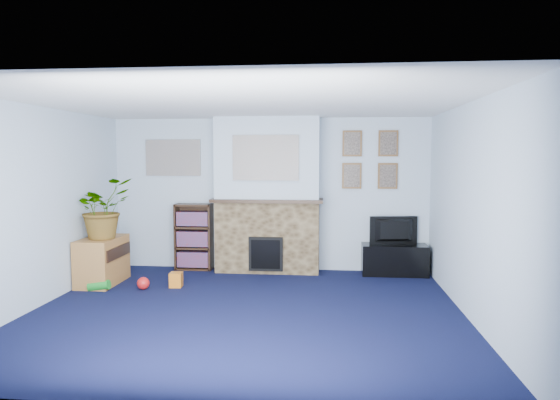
# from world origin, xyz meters

# --- Properties ---
(floor) EXTENTS (5.00, 4.50, 0.01)m
(floor) POSITION_xyz_m (0.00, 0.00, 0.00)
(floor) COLOR black
(floor) RESTS_ON ground
(ceiling) EXTENTS (5.00, 4.50, 0.01)m
(ceiling) POSITION_xyz_m (0.00, 0.00, 2.40)
(ceiling) COLOR white
(ceiling) RESTS_ON wall_back
(wall_back) EXTENTS (5.00, 0.04, 2.40)m
(wall_back) POSITION_xyz_m (0.00, 2.25, 1.20)
(wall_back) COLOR #ACBDD0
(wall_back) RESTS_ON ground
(wall_front) EXTENTS (5.00, 0.04, 2.40)m
(wall_front) POSITION_xyz_m (0.00, -2.25, 1.20)
(wall_front) COLOR #ACBDD0
(wall_front) RESTS_ON ground
(wall_left) EXTENTS (0.04, 4.50, 2.40)m
(wall_left) POSITION_xyz_m (-2.50, 0.00, 1.20)
(wall_left) COLOR #ACBDD0
(wall_left) RESTS_ON ground
(wall_right) EXTENTS (0.04, 4.50, 2.40)m
(wall_right) POSITION_xyz_m (2.50, 0.00, 1.20)
(wall_right) COLOR #ACBDD0
(wall_right) RESTS_ON ground
(chimney_breast) EXTENTS (1.72, 0.50, 2.40)m
(chimney_breast) POSITION_xyz_m (0.00, 2.05, 1.18)
(chimney_breast) COLOR brown
(chimney_breast) RESTS_ON ground
(collage_main) EXTENTS (1.00, 0.03, 0.68)m
(collage_main) POSITION_xyz_m (0.00, 1.84, 1.78)
(collage_main) COLOR gray
(collage_main) RESTS_ON chimney_breast
(collage_left) EXTENTS (0.90, 0.03, 0.58)m
(collage_left) POSITION_xyz_m (-1.55, 2.23, 1.78)
(collage_left) COLOR gray
(collage_left) RESTS_ON wall_back
(portrait_tl) EXTENTS (0.30, 0.03, 0.40)m
(portrait_tl) POSITION_xyz_m (1.30, 2.23, 2.00)
(portrait_tl) COLOR brown
(portrait_tl) RESTS_ON wall_back
(portrait_tr) EXTENTS (0.30, 0.03, 0.40)m
(portrait_tr) POSITION_xyz_m (1.85, 2.23, 2.00)
(portrait_tr) COLOR brown
(portrait_tr) RESTS_ON wall_back
(portrait_bl) EXTENTS (0.30, 0.03, 0.40)m
(portrait_bl) POSITION_xyz_m (1.30, 2.23, 1.50)
(portrait_bl) COLOR brown
(portrait_bl) RESTS_ON wall_back
(portrait_br) EXTENTS (0.30, 0.03, 0.40)m
(portrait_br) POSITION_xyz_m (1.85, 2.23, 1.50)
(portrait_br) COLOR brown
(portrait_br) RESTS_ON wall_back
(tv_stand) EXTENTS (0.98, 0.41, 0.46)m
(tv_stand) POSITION_xyz_m (1.95, 2.03, 0.22)
(tv_stand) COLOR black
(tv_stand) RESTS_ON ground
(television) EXTENTS (0.74, 0.20, 0.42)m
(television) POSITION_xyz_m (1.95, 2.05, 0.68)
(television) COLOR black
(television) RESTS_ON tv_stand
(bookshelf) EXTENTS (0.58, 0.28, 1.05)m
(bookshelf) POSITION_xyz_m (-1.19, 2.11, 0.50)
(bookshelf) COLOR black
(bookshelf) RESTS_ON ground
(sideboard) EXTENTS (0.47, 0.84, 0.66)m
(sideboard) POSITION_xyz_m (-2.24, 1.08, 0.35)
(sideboard) COLOR #A16B33
(sideboard) RESTS_ON ground
(potted_plant) EXTENTS (0.94, 0.98, 0.84)m
(potted_plant) POSITION_xyz_m (-2.19, 1.03, 1.08)
(potted_plant) COLOR #26661E
(potted_plant) RESTS_ON sideboard
(mantel_clock) EXTENTS (0.09, 0.06, 0.13)m
(mantel_clock) POSITION_xyz_m (-0.03, 2.00, 1.22)
(mantel_clock) COLOR gold
(mantel_clock) RESTS_ON chimney_breast
(mantel_candle) EXTENTS (0.04, 0.04, 0.14)m
(mantel_candle) POSITION_xyz_m (0.33, 2.00, 1.23)
(mantel_candle) COLOR #B2BFC6
(mantel_candle) RESTS_ON chimney_breast
(mantel_teddy) EXTENTS (0.12, 0.12, 0.12)m
(mantel_teddy) POSITION_xyz_m (-0.60, 2.00, 1.22)
(mantel_teddy) COLOR gray
(mantel_teddy) RESTS_ON chimney_breast
(mantel_can) EXTENTS (0.07, 0.07, 0.13)m
(mantel_can) POSITION_xyz_m (0.64, 2.00, 1.21)
(mantel_can) COLOR orange
(mantel_can) RESTS_ON chimney_breast
(green_crate) EXTENTS (0.35, 0.30, 0.25)m
(green_crate) POSITION_xyz_m (-2.30, 1.00, 0.14)
(green_crate) COLOR #198C26
(green_crate) RESTS_ON ground
(toy_ball) EXTENTS (0.17, 0.17, 0.17)m
(toy_ball) POSITION_xyz_m (-1.55, 0.83, 0.09)
(toy_ball) COLOR red
(toy_ball) RESTS_ON ground
(toy_block) EXTENTS (0.18, 0.18, 0.20)m
(toy_block) POSITION_xyz_m (-1.14, 1.00, 0.11)
(toy_block) COLOR orange
(toy_block) RESTS_ON ground
(toy_tube) EXTENTS (0.29, 0.13, 0.17)m
(toy_tube) POSITION_xyz_m (-2.11, 0.70, 0.07)
(toy_tube) COLOR #198C26
(toy_tube) RESTS_ON ground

